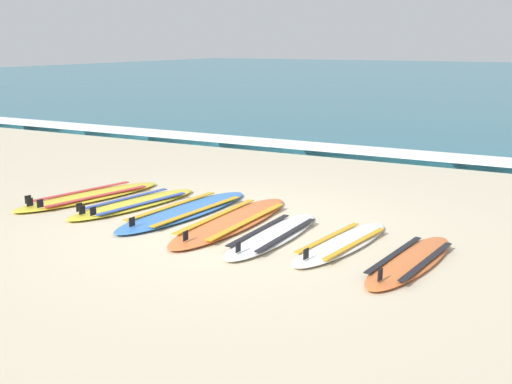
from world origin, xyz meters
The scene contains 9 objects.
ground_plane centered at (0.00, 0.00, 0.00)m, with size 80.00×80.00×0.00m, color beige.
wave_foam_strip centered at (0.00, 5.51, 0.06)m, with size 80.00×1.00×0.11m, color white.
surfboard_0 centered at (-2.51, 0.33, 0.04)m, with size 1.17×2.43×0.18m.
surfboard_1 centered at (-1.67, 0.29, 0.04)m, with size 0.97×2.23×0.18m.
surfboard_2 centered at (-0.83, 0.31, 0.04)m, with size 0.89×2.54×0.18m.
surfboard_3 centered at (-0.05, 0.18, 0.04)m, with size 0.70×2.56×0.18m.
surfboard_4 centered at (0.66, -0.09, 0.04)m, with size 0.56×2.02×0.18m.
surfboard_5 centered at (1.47, 0.00, 0.04)m, with size 0.77×1.95×0.18m.
surfboard_6 centered at (2.28, -0.21, 0.04)m, with size 0.73×1.96×0.18m.
Camera 1 is at (3.63, -6.17, 2.22)m, focal length 42.93 mm.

